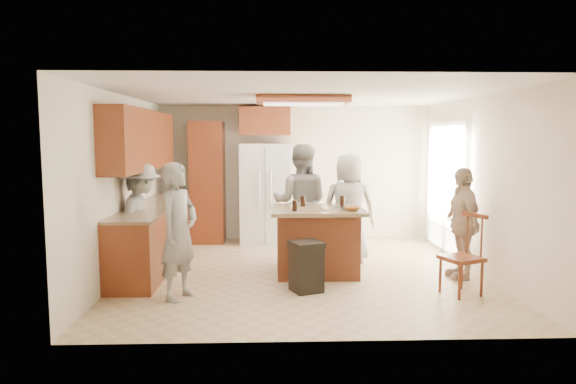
{
  "coord_description": "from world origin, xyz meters",
  "views": [
    {
      "loc": [
        -0.47,
        -7.15,
        1.92
      ],
      "look_at": [
        -0.21,
        0.01,
        1.15
      ],
      "focal_mm": 32.0,
      "sensor_mm": 36.0,
      "label": 1
    }
  ],
  "objects_px": {
    "person_front_left": "(179,231)",
    "person_behind_right": "(349,208)",
    "person_counter": "(141,219)",
    "kitchen_island": "(317,240)",
    "refrigerator": "(265,193)",
    "person_behind_left": "(300,203)",
    "person_side_right": "(462,223)",
    "spindle_chair": "(463,258)",
    "trash_bin": "(306,266)"
  },
  "relations": [
    {
      "from": "spindle_chair",
      "to": "person_side_right",
      "type": "bearing_deg",
      "value": 70.75
    },
    {
      "from": "person_counter",
      "to": "refrigerator",
      "type": "height_order",
      "value": "refrigerator"
    },
    {
      "from": "person_front_left",
      "to": "trash_bin",
      "type": "bearing_deg",
      "value": -55.55
    },
    {
      "from": "person_front_left",
      "to": "kitchen_island",
      "type": "bearing_deg",
      "value": -32.93
    },
    {
      "from": "spindle_chair",
      "to": "kitchen_island",
      "type": "bearing_deg",
      "value": 149.05
    },
    {
      "from": "person_behind_left",
      "to": "person_behind_right",
      "type": "distance_m",
      "value": 0.75
    },
    {
      "from": "person_front_left",
      "to": "refrigerator",
      "type": "distance_m",
      "value": 3.41
    },
    {
      "from": "person_behind_left",
      "to": "kitchen_island",
      "type": "bearing_deg",
      "value": 114.08
    },
    {
      "from": "person_front_left",
      "to": "person_side_right",
      "type": "height_order",
      "value": "person_front_left"
    },
    {
      "from": "person_behind_left",
      "to": "person_counter",
      "type": "height_order",
      "value": "person_behind_left"
    },
    {
      "from": "trash_bin",
      "to": "refrigerator",
      "type": "bearing_deg",
      "value": 100.0
    },
    {
      "from": "refrigerator",
      "to": "person_counter",
      "type": "bearing_deg",
      "value": -128.07
    },
    {
      "from": "trash_bin",
      "to": "person_behind_left",
      "type": "bearing_deg",
      "value": 89.17
    },
    {
      "from": "person_behind_left",
      "to": "person_side_right",
      "type": "bearing_deg",
      "value": 164.77
    },
    {
      "from": "person_front_left",
      "to": "person_counter",
      "type": "distance_m",
      "value": 1.29
    },
    {
      "from": "refrigerator",
      "to": "trash_bin",
      "type": "distance_m",
      "value": 3.13
    },
    {
      "from": "kitchen_island",
      "to": "refrigerator",
      "type": "bearing_deg",
      "value": 108.48
    },
    {
      "from": "person_side_right",
      "to": "refrigerator",
      "type": "height_order",
      "value": "refrigerator"
    },
    {
      "from": "refrigerator",
      "to": "kitchen_island",
      "type": "distance_m",
      "value": 2.37
    },
    {
      "from": "trash_bin",
      "to": "kitchen_island",
      "type": "bearing_deg",
      "value": 75.95
    },
    {
      "from": "trash_bin",
      "to": "person_front_left",
      "type": "bearing_deg",
      "value": -171.51
    },
    {
      "from": "person_behind_right",
      "to": "person_side_right",
      "type": "xyz_separation_m",
      "value": [
        1.4,
        -0.94,
        -0.08
      ]
    },
    {
      "from": "spindle_chair",
      "to": "trash_bin",
      "type": "bearing_deg",
      "value": 174.08
    },
    {
      "from": "person_behind_left",
      "to": "person_behind_right",
      "type": "bearing_deg",
      "value": -178.89
    },
    {
      "from": "person_counter",
      "to": "kitchen_island",
      "type": "height_order",
      "value": "person_counter"
    },
    {
      "from": "person_counter",
      "to": "person_behind_left",
      "type": "bearing_deg",
      "value": -66.86
    },
    {
      "from": "person_behind_left",
      "to": "trash_bin",
      "type": "xyz_separation_m",
      "value": [
        -0.02,
        -1.63,
        -0.59
      ]
    },
    {
      "from": "person_counter",
      "to": "kitchen_island",
      "type": "relative_size",
      "value": 1.23
    },
    {
      "from": "person_front_left",
      "to": "person_counter",
      "type": "bearing_deg",
      "value": 59.05
    },
    {
      "from": "person_side_right",
      "to": "spindle_chair",
      "type": "relative_size",
      "value": 1.52
    },
    {
      "from": "person_front_left",
      "to": "person_behind_right",
      "type": "relative_size",
      "value": 0.96
    },
    {
      "from": "person_behind_right",
      "to": "person_side_right",
      "type": "height_order",
      "value": "person_behind_right"
    },
    {
      "from": "person_behind_left",
      "to": "spindle_chair",
      "type": "distance_m",
      "value": 2.65
    },
    {
      "from": "person_front_left",
      "to": "trash_bin",
      "type": "distance_m",
      "value": 1.62
    },
    {
      "from": "kitchen_island",
      "to": "person_behind_right",
      "type": "bearing_deg",
      "value": 50.71
    },
    {
      "from": "person_counter",
      "to": "trash_bin",
      "type": "relative_size",
      "value": 2.51
    },
    {
      "from": "refrigerator",
      "to": "person_behind_right",
      "type": "bearing_deg",
      "value": -49.9
    },
    {
      "from": "person_side_right",
      "to": "trash_bin",
      "type": "bearing_deg",
      "value": -79.07
    },
    {
      "from": "person_front_left",
      "to": "refrigerator",
      "type": "xyz_separation_m",
      "value": [
        0.99,
        3.26,
        0.09
      ]
    },
    {
      "from": "person_behind_left",
      "to": "refrigerator",
      "type": "distance_m",
      "value": 1.51
    },
    {
      "from": "person_side_right",
      "to": "person_behind_left",
      "type": "bearing_deg",
      "value": -120.18
    },
    {
      "from": "person_front_left",
      "to": "kitchen_island",
      "type": "xyz_separation_m",
      "value": [
        1.73,
        1.05,
        -0.34
      ]
    },
    {
      "from": "refrigerator",
      "to": "kitchen_island",
      "type": "relative_size",
      "value": 1.41
    },
    {
      "from": "person_side_right",
      "to": "spindle_chair",
      "type": "xyz_separation_m",
      "value": [
        -0.26,
        -0.75,
        -0.3
      ]
    },
    {
      "from": "person_behind_left",
      "to": "trash_bin",
      "type": "relative_size",
      "value": 2.88
    },
    {
      "from": "person_side_right",
      "to": "person_counter",
      "type": "distance_m",
      "value": 4.4
    },
    {
      "from": "person_front_left",
      "to": "refrigerator",
      "type": "height_order",
      "value": "refrigerator"
    },
    {
      "from": "person_behind_right",
      "to": "person_counter",
      "type": "height_order",
      "value": "person_behind_right"
    },
    {
      "from": "person_side_right",
      "to": "kitchen_island",
      "type": "relative_size",
      "value": 1.18
    },
    {
      "from": "kitchen_island",
      "to": "spindle_chair",
      "type": "bearing_deg",
      "value": -30.95
    }
  ]
}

